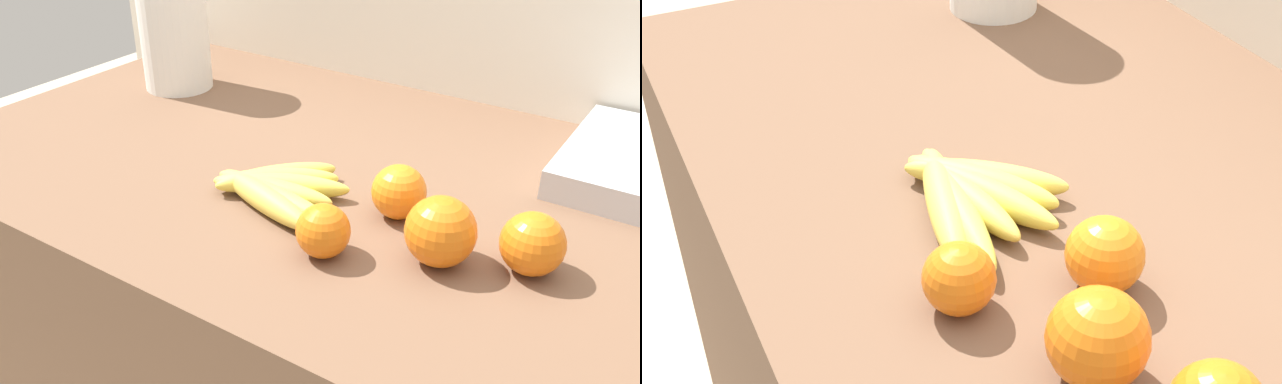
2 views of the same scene
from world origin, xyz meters
TOP-DOWN VIEW (x-y plane):
  - banana_bunch at (-0.15, -0.12)m, footprint 0.21×0.18m
  - orange_front at (-0.03, -0.20)m, footprint 0.07×0.07m
  - orange_right at (0.09, -0.14)m, footprint 0.08×0.08m
  - orange_back_right at (0.01, -0.07)m, footprint 0.07×0.07m

SIDE VIEW (x-z plane):
  - banana_bunch at x=-0.15m, z-range 0.88..0.91m
  - orange_front at x=-0.03m, z-range 0.88..0.94m
  - orange_back_right at x=0.01m, z-range 0.88..0.95m
  - orange_right at x=0.09m, z-range 0.88..0.96m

